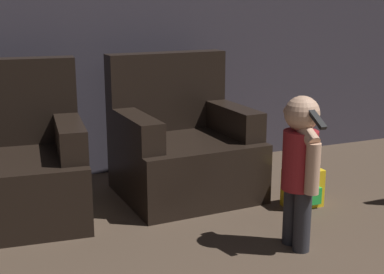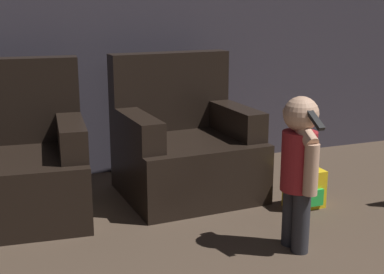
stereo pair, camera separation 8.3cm
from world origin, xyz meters
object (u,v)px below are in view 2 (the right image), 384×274
at_px(armchair_right, 184,148).
at_px(person_toddler, 299,161).
at_px(toy_backpack, 305,189).
at_px(armchair_left, 13,165).

relative_size(armchair_right, person_toddler, 1.14).
bearing_deg(toy_backpack, armchair_right, 138.12).
distance_m(armchair_left, person_toddler, 1.78).
relative_size(person_toddler, toy_backpack, 3.38).
xyz_separation_m(armchair_right, toy_backpack, (0.64, -0.57, -0.20)).
height_order(armchair_left, person_toddler, armchair_left).
bearing_deg(toy_backpack, armchair_left, 162.31).
height_order(person_toddler, toy_backpack, person_toddler).
xyz_separation_m(person_toddler, toy_backpack, (0.39, 0.51, -0.38)).
distance_m(armchair_right, person_toddler, 1.13).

